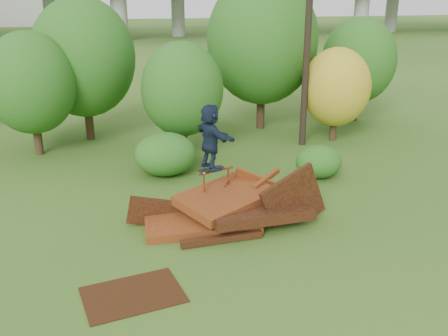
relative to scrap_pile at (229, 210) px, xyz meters
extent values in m
plane|color=#2D5116|center=(0.72, -1.73, -0.42)|extent=(240.00, 240.00, 0.00)
cube|color=#4D220D|center=(-0.82, 0.06, -0.24)|extent=(3.36, 2.24, 0.53)
cube|color=black|center=(0.68, -0.24, 0.00)|extent=(3.19, 2.25, 0.58)
cube|color=#4D220D|center=(-0.02, 0.26, 0.28)|extent=(3.21, 2.83, 0.56)
cube|color=black|center=(1.78, -0.44, 0.23)|extent=(2.25, 0.61, 2.22)
cube|color=#4D220D|center=(0.98, 1.06, 0.13)|extent=(1.28, 1.02, 1.46)
cube|color=black|center=(-2.02, 0.46, -0.07)|extent=(1.80, 0.20, 1.15)
cube|color=black|center=(-0.52, -1.14, -0.30)|extent=(2.24, 0.26, 0.18)
cube|color=#4D220D|center=(1.38, 0.76, 0.53)|extent=(1.14, 0.94, 0.33)
cylinder|color=#63220F|center=(-0.64, 0.44, 0.29)|extent=(0.06, 0.06, 1.42)
cylinder|color=#63220F|center=(0.17, 0.74, 0.29)|extent=(0.06, 0.06, 1.42)
cylinder|color=#63220F|center=(-0.24, 0.59, 1.00)|extent=(1.12, 0.47, 0.06)
cube|color=black|center=(-0.41, 0.53, 1.11)|extent=(0.84, 0.49, 0.03)
cylinder|color=silver|center=(-0.65, 0.34, 1.06)|extent=(0.07, 0.05, 0.06)
cylinder|color=silver|center=(-0.71, 0.51, 1.06)|extent=(0.07, 0.05, 0.06)
cylinder|color=silver|center=(-0.11, 0.54, 1.06)|extent=(0.07, 0.05, 0.06)
cylinder|color=silver|center=(-0.17, 0.71, 1.06)|extent=(0.07, 0.05, 0.06)
imported|color=#162137|center=(-0.41, 0.53, 2.06)|extent=(1.08, 1.83, 1.88)
cube|color=#321A0A|center=(-3.04, -3.00, -0.40)|extent=(2.34, 1.84, 0.03)
cylinder|color=black|center=(-5.85, 8.26, 0.40)|extent=(0.34, 0.34, 1.62)
ellipsoid|color=#204813|center=(-5.85, 8.26, 2.53)|extent=(3.53, 3.53, 4.06)
cylinder|color=black|center=(-3.79, 10.07, 0.57)|extent=(0.37, 0.37, 1.97)
ellipsoid|color=#204813|center=(-3.79, 10.07, 3.24)|extent=(4.47, 4.47, 5.14)
cylinder|color=black|center=(-0.11, 6.64, 0.33)|extent=(0.33, 0.33, 1.49)
ellipsoid|color=#204813|center=(-0.11, 6.64, 2.30)|extent=(3.25, 3.25, 3.74)
cylinder|color=black|center=(4.32, 9.95, 0.72)|extent=(0.39, 0.39, 2.27)
ellipsoid|color=#204813|center=(4.32, 9.95, 3.79)|extent=(5.18, 5.18, 5.96)
cylinder|color=black|center=(6.78, 7.07, 0.23)|extent=(0.31, 0.31, 1.29)
ellipsoid|color=#A58C19|center=(6.78, 7.07, 1.99)|extent=(2.99, 2.99, 3.44)
cylinder|color=black|center=(9.53, 10.16, 0.43)|extent=(0.34, 0.34, 1.69)
ellipsoid|color=#204813|center=(9.53, 10.16, 2.67)|extent=(3.72, 3.72, 4.27)
ellipsoid|color=#204813|center=(-1.17, 4.53, 0.37)|extent=(2.26, 2.08, 1.56)
ellipsoid|color=#204813|center=(4.10, 2.84, 0.17)|extent=(1.66, 1.52, 1.18)
cylinder|color=black|center=(5.18, 6.79, 5.16)|extent=(0.28, 0.28, 11.15)
cylinder|color=gray|center=(0.72, 58.27, 3.58)|extent=(2.20, 2.20, 8.00)
cylinder|color=gray|center=(18.72, 58.27, 3.58)|extent=(2.20, 2.20, 8.00)
camera|label=1|loc=(-3.50, -12.65, 5.91)|focal=40.00mm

